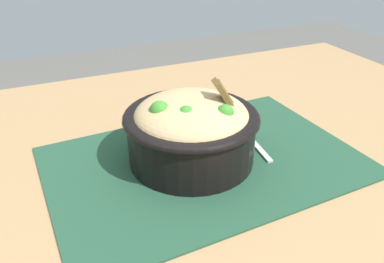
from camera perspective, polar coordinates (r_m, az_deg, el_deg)
The scene contains 4 objects.
table at distance 0.67m, azimuth 3.03°, elevation -8.70°, with size 1.17×0.85×0.72m.
placemat at distance 0.61m, azimuth 1.88°, elevation -4.33°, with size 0.47×0.32×0.00m, color #1E422D.
bowl at distance 0.58m, azimuth 0.01°, elevation 0.44°, with size 0.20×0.20×0.13m.
fork at distance 0.67m, azimuth 8.42°, elevation -1.00°, with size 0.03×0.14×0.00m.
Camera 1 is at (-0.25, -0.47, 1.06)m, focal length 36.67 mm.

